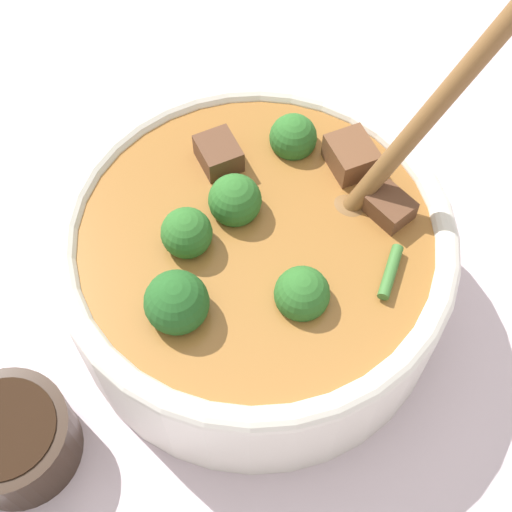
# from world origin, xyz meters

# --- Properties ---
(ground_plane) EXTENTS (4.00, 4.00, 0.00)m
(ground_plane) POSITION_xyz_m (0.00, 0.00, 0.00)
(ground_plane) COLOR silver
(stew_bowl) EXTENTS (0.25, 0.27, 0.28)m
(stew_bowl) POSITION_xyz_m (-0.00, -0.00, 0.05)
(stew_bowl) COLOR white
(stew_bowl) RESTS_ON ground_plane
(condiment_bowl) EXTENTS (0.08, 0.08, 0.04)m
(condiment_bowl) POSITION_xyz_m (0.06, 0.17, 0.02)
(condiment_bowl) COLOR black
(condiment_bowl) RESTS_ON ground_plane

